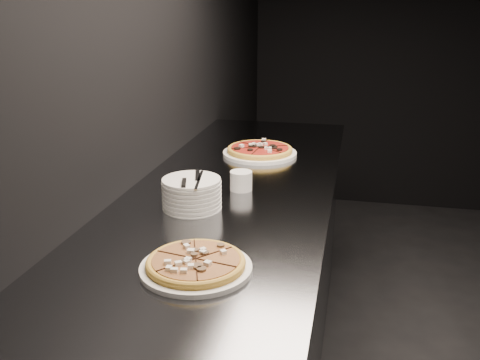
% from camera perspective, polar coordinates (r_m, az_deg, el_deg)
% --- Properties ---
extents(wall_left, '(0.02, 5.00, 2.80)m').
position_cam_1_polar(wall_left, '(1.96, -12.08, 12.87)').
color(wall_left, black).
rests_on(wall_left, floor).
extents(counter, '(0.74, 2.44, 0.92)m').
position_cam_1_polar(counter, '(2.14, -1.05, -12.93)').
color(counter, slate).
rests_on(counter, floor).
extents(pizza_mushroom, '(0.30, 0.30, 0.03)m').
position_cam_1_polar(pizza_mushroom, '(1.39, -4.73, -8.93)').
color(pizza_mushroom, white).
rests_on(pizza_mushroom, counter).
extents(pizza_tomato, '(0.39, 0.39, 0.04)m').
position_cam_1_polar(pizza_tomato, '(2.41, 2.12, 3.14)').
color(pizza_tomato, white).
rests_on(pizza_tomato, counter).
extents(plate_stack, '(0.20, 0.20, 0.10)m').
position_cam_1_polar(plate_stack, '(1.79, -5.17, -1.43)').
color(plate_stack, white).
rests_on(plate_stack, counter).
extents(cutlery, '(0.06, 0.21, 0.01)m').
position_cam_1_polar(cutlery, '(1.75, -5.12, 0.04)').
color(cutlery, '#B0B3B7').
rests_on(cutlery, plate_stack).
extents(ramekin, '(0.08, 0.08, 0.07)m').
position_cam_1_polar(ramekin, '(1.96, 0.12, -0.02)').
color(ramekin, silver).
rests_on(ramekin, counter).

